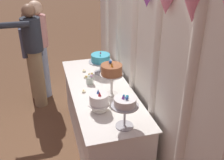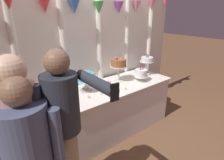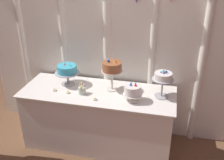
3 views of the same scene
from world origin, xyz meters
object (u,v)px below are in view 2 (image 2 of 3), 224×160
(tealight_far_left, at_px, (88,97))
(guest_girl_blue_dress, at_px, (65,133))
(cake_display_leftmost, at_px, (85,78))
(flower_vase, at_px, (109,87))
(tealight_near_right, at_px, (125,89))
(cake_display_rightmost, at_px, (147,61))
(cake_display_midright, at_px, (141,73))
(guest_man_dark_suit, at_px, (25,142))
(cake_table, at_px, (114,108))
(cake_display_midleft, at_px, (119,64))
(tealight_near_left, at_px, (101,94))

(tealight_far_left, distance_m, guest_girl_blue_dress, 0.90)
(guest_girl_blue_dress, bearing_deg, cake_display_leftmost, 50.10)
(flower_vase, relative_size, tealight_near_right, 3.21)
(cake_display_rightmost, distance_m, guest_girl_blue_dress, 2.10)
(flower_vase, bearing_deg, cake_display_leftmost, 142.97)
(cake_display_midright, xyz_separation_m, flower_vase, (-0.63, 0.03, -0.08))
(guest_man_dark_suit, bearing_deg, cake_display_leftmost, 36.93)
(cake_table, relative_size, tealight_far_left, 37.91)
(cake_display_midleft, height_order, flower_vase, cake_display_midleft)
(tealight_far_left, height_order, guest_man_dark_suit, guest_man_dark_suit)
(cake_display_midright, height_order, tealight_near_left, cake_display_midright)
(cake_table, bearing_deg, flower_vase, -150.29)
(cake_table, height_order, guest_girl_blue_dress, guest_girl_blue_dress)
(cake_table, height_order, tealight_near_right, tealight_near_right)
(cake_display_rightmost, relative_size, tealight_near_left, 7.47)
(cake_display_midleft, relative_size, tealight_far_left, 8.24)
(tealight_far_left, xyz_separation_m, tealight_near_right, (0.56, -0.11, 0.00))
(cake_display_midleft, xyz_separation_m, guest_man_dark_suit, (-1.61, -0.75, -0.18))
(cake_display_midleft, distance_m, tealight_far_left, 0.78)
(cake_display_rightmost, height_order, flower_vase, cake_display_rightmost)
(cake_display_midleft, xyz_separation_m, tealight_near_right, (-0.14, -0.31, -0.29))
(cake_display_midright, distance_m, tealight_near_left, 0.81)
(cake_display_midright, bearing_deg, tealight_far_left, 179.00)
(cake_display_midleft, bearing_deg, cake_display_midright, -36.29)
(cake_display_midright, xyz_separation_m, guest_man_dark_suit, (-1.91, -0.53, -0.02))
(cake_display_leftmost, relative_size, flower_vase, 2.18)
(cake_display_midleft, bearing_deg, cake_table, -150.48)
(cake_table, relative_size, tealight_near_right, 42.49)
(tealight_near_right, bearing_deg, cake_display_rightmost, 18.98)
(tealight_far_left, relative_size, tealight_near_left, 1.07)
(cake_display_rightmost, xyz_separation_m, tealight_near_right, (-0.76, -0.26, -0.24))
(flower_vase, bearing_deg, cake_table, 29.71)
(cake_display_midleft, bearing_deg, guest_girl_blue_dress, -147.33)
(cake_display_midleft, xyz_separation_m, tealight_far_left, (-0.70, -0.20, -0.29))
(cake_table, bearing_deg, cake_display_leftmost, 166.43)
(tealight_far_left, distance_m, guest_man_dark_suit, 1.07)
(cake_display_midleft, xyz_separation_m, guest_girl_blue_dress, (-1.32, -0.85, -0.18))
(guest_girl_blue_dress, bearing_deg, cake_display_rightmost, 22.39)
(cake_table, relative_size, cake_display_midleft, 4.60)
(cake_display_midleft, height_order, cake_display_rightmost, cake_display_midleft)
(cake_display_rightmost, relative_size, guest_girl_blue_dress, 0.22)
(cake_display_midleft, height_order, tealight_far_left, cake_display_midleft)
(tealight_far_left, distance_m, tealight_near_left, 0.19)
(cake_display_midleft, xyz_separation_m, cake_display_midright, (0.30, -0.22, -0.17))
(cake_table, relative_size, cake_display_midright, 7.90)
(cake_display_leftmost, distance_m, tealight_near_left, 0.31)
(flower_vase, relative_size, tealight_near_left, 3.06)
(flower_vase, relative_size, guest_man_dark_suit, 0.09)
(cake_display_midright, distance_m, guest_man_dark_suit, 1.98)
(tealight_near_right, relative_size, guest_girl_blue_dress, 0.03)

